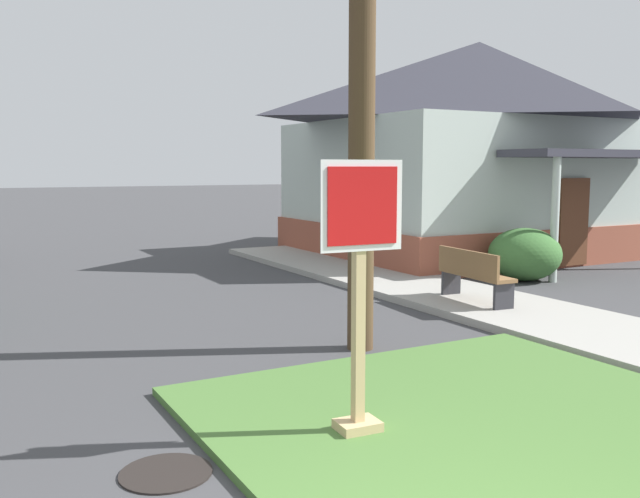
{
  "coord_description": "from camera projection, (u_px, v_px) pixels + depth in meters",
  "views": [
    {
      "loc": [
        -2.06,
        -2.12,
        2.31
      ],
      "look_at": [
        1.6,
        4.58,
        1.4
      ],
      "focal_mm": 38.67,
      "sensor_mm": 36.0,
      "label": 1
    }
  ],
  "objects": [
    {
      "name": "shrub_near_porch",
      "position": [
        525.0,
        254.0,
        14.01
      ],
      "size": [
        1.47,
        1.47,
        1.07
      ],
      "primitive_type": "ellipsoid",
      "color": "#3A6831",
      "rests_on": "ground"
    },
    {
      "name": "street_bench",
      "position": [
        473.0,
        273.0,
        11.18
      ],
      "size": [
        0.52,
        1.58,
        0.85
      ],
      "color": "brown",
      "rests_on": "sidewalk_strip"
    },
    {
      "name": "manhole_cover",
      "position": [
        166.0,
        473.0,
        5.2
      ],
      "size": [
        0.7,
        0.7,
        0.02
      ],
      "primitive_type": "cylinder",
      "color": "black",
      "rests_on": "ground"
    },
    {
      "name": "stop_sign",
      "position": [
        359.0,
        300.0,
        5.72
      ],
      "size": [
        0.74,
        0.3,
        2.29
      ],
      "color": "tan",
      "rests_on": "grass_corner_patch"
    },
    {
      "name": "corner_house",
      "position": [
        477.0,
        146.0,
        18.43
      ],
      "size": [
        9.11,
        8.22,
        5.58
      ],
      "color": "brown",
      "rests_on": "ground"
    },
    {
      "name": "grass_corner_patch",
      "position": [
        516.0,
        436.0,
        5.83
      ],
      "size": [
        4.78,
        5.29,
        0.08
      ],
      "primitive_type": "cube",
      "color": "#477033",
      "rests_on": "ground"
    },
    {
      "name": "sidewalk_strip",
      "position": [
        484.0,
        304.0,
        11.34
      ],
      "size": [
        2.2,
        17.49,
        0.12
      ],
      "primitive_type": "cube",
      "color": "#9E9B93",
      "rests_on": "ground"
    }
  ]
}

